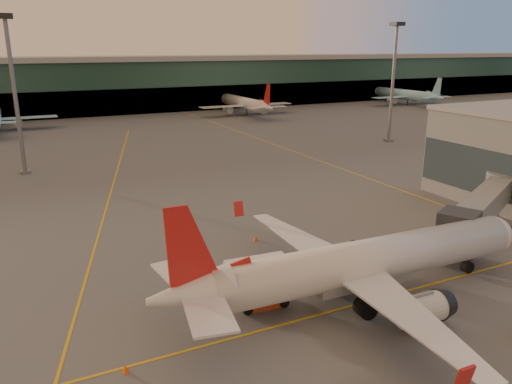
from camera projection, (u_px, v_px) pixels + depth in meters
name	position (u px, v px, depth m)	size (l,w,h in m)	color
ground	(367.00, 344.00, 36.07)	(600.00, 600.00, 0.00)	#4C4F54
taxi_markings	(129.00, 197.00, 71.26)	(100.12, 173.00, 0.01)	gold
terminal	(81.00, 86.00, 155.65)	(400.00, 20.00, 17.60)	#19382D
mast_west_near	(14.00, 84.00, 80.22)	(2.40, 2.40, 25.60)	slate
mast_east_near	(393.00, 74.00, 108.56)	(2.40, 2.40, 25.60)	slate
distant_aircraft_row	(13.00, 129.00, 128.74)	(290.00, 34.00, 13.00)	#91D2F3
main_airplane	(359.00, 264.00, 41.18)	(34.66, 31.18, 10.47)	silver
jet_bridge	(487.00, 203.00, 56.52)	(21.84, 13.08, 5.39)	slate
catering_truck	(259.00, 280.00, 40.88)	(5.34, 2.69, 4.03)	#B03919
pushback_tug	(418.00, 248.00, 51.41)	(3.77, 2.92, 1.72)	black
cone_tail	(126.00, 369.00, 32.89)	(0.45, 0.45, 0.57)	#FF510D
cone_wing_left	(256.00, 238.00, 55.14)	(0.50, 0.50, 0.64)	#FF510D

